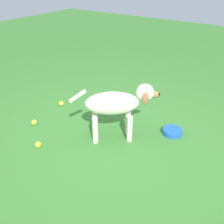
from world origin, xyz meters
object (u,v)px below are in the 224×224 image
at_px(tennis_ball_2, 34,122).
at_px(water_bowl, 172,132).
at_px(tennis_ball_1, 61,104).
at_px(dog, 117,104).
at_px(tennis_ball_0, 38,145).

relative_size(tennis_ball_2, water_bowl, 0.30).
xyz_separation_m(tennis_ball_2, water_bowl, (-1.44, -0.76, -0.00)).
height_order(tennis_ball_2, water_bowl, tennis_ball_2).
bearing_deg(tennis_ball_1, tennis_ball_2, 98.21).
relative_size(dog, water_bowl, 3.46).
bearing_deg(tennis_ball_1, tennis_ball_0, 119.53).
xyz_separation_m(dog, tennis_ball_2, (0.96, 0.35, -0.39)).
bearing_deg(tennis_ball_0, tennis_ball_1, -60.47).
height_order(tennis_ball_0, water_bowl, tennis_ball_0).
bearing_deg(tennis_ball_2, tennis_ball_1, -81.79).
relative_size(dog, tennis_ball_1, 11.55).
distance_m(dog, tennis_ball_1, 1.12).
relative_size(dog, tennis_ball_0, 11.55).
xyz_separation_m(tennis_ball_1, water_bowl, (-1.52, -0.23, -0.00)).
height_order(dog, tennis_ball_2, dog).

